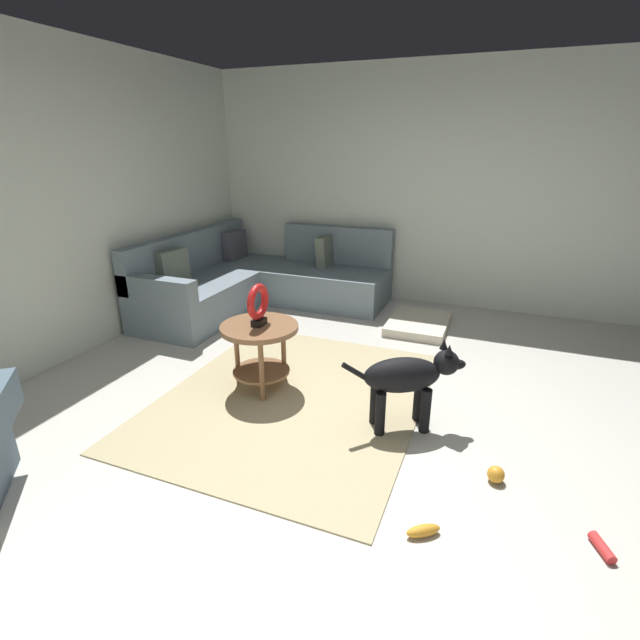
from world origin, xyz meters
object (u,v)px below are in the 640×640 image
Objects in this scene: torus_sculpture at (258,304)px; dog_bed_mat at (419,323)px; side_table at (260,340)px; dog at (408,378)px; dog_toy_bone at (423,531)px; dog_toy_rope at (602,547)px; sectional_couch at (258,282)px; dog_toy_ball at (496,474)px.

torus_sculpture is 0.41× the size of dog_bed_mat.
side_table is 0.79× the size of dog.
dog is (-1.90, -0.26, 0.33)m from dog_bed_mat.
dog_bed_mat is 4.44× the size of dog_toy_bone.
torus_sculpture is 1.23m from dog.
dog_toy_bone is (-0.22, 0.82, 0.00)m from dog_toy_rope.
dog reaches higher than dog_toy_bone.
sectional_couch is at bearing 89.64° from dog_bed_mat.
dog_bed_mat is at bearing -90.36° from sectional_couch.
torus_sculpture is (-0.00, 0.00, 0.29)m from side_table.
dog_bed_mat is (1.78, -0.92, -0.67)m from torus_sculpture.
side_table is at bearing 54.73° from dog_toy_bone.
dog_toy_rope is (-0.34, -0.50, -0.02)m from dog_toy_ball.
dog_toy_bone is (-0.56, 0.32, -0.02)m from dog_toy_ball.
dog_bed_mat is 2.94m from dog_toy_rope.
torus_sculpture is at bearing 152.61° from dog_bed_mat.
dog reaches higher than dog_toy_ball.
dog_toy_bone is at bearing -168.95° from dog_bed_mat.
dog_toy_ball is 0.62× the size of dog_toy_rope.
dog_toy_ball is 0.64m from dog_toy_bone.
side_table is 2.46m from dog_toy_rope.
dog_bed_mat is (1.78, -0.92, -0.37)m from side_table.
torus_sculpture is 1.97m from dog_toy_ball.
dog is (-1.92, -2.20, 0.09)m from sectional_couch.
sectional_couch is 2.95× the size of dog.
dog_toy_rope is at bearing 28.19° from dog.
sectional_couch is 6.90× the size of torus_sculpture.
dog reaches higher than side_table.
torus_sculpture is at bearing 180.00° from side_table.
side_table is at bearing -125.60° from dog.
dog_toy_bone is at bearing 150.29° from dog_toy_ball.
dog is at bearing 17.54° from dog_toy_bone.
dog_toy_ball is (-0.48, -1.79, -0.37)m from side_table.
dog_toy_bone is (-1.04, -1.47, -0.39)m from side_table.
side_table reaches higher than dog_toy_ball.
dog_bed_mat is 2.42m from dog_toy_ball.
sectional_couch is at bearing 51.65° from dog_toy_rope.
torus_sculpture is 2.06× the size of dog_toy_rope.
sectional_couch reaches higher than side_table.
dog is 4.24× the size of dog_toy_bone.
side_table is 3.33× the size of dog_toy_bone.
torus_sculpture reaches higher than dog.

